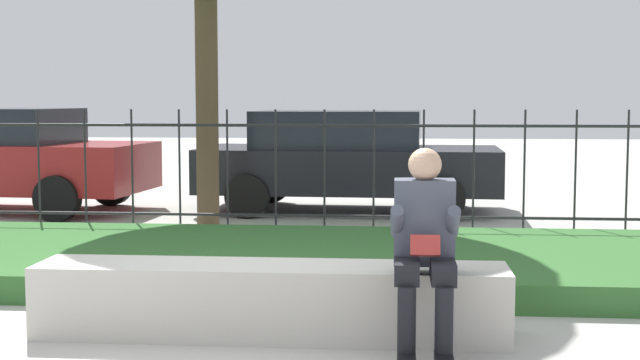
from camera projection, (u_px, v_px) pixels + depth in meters
name	position (u px, v px, depth m)	size (l,w,h in m)	color
ground_plane	(236.00, 335.00, 6.01)	(60.00, 60.00, 0.00)	#B2AFA8
stone_bench	(271.00, 304.00, 5.97)	(3.16, 0.56, 0.49)	beige
person_seated_reader	(425.00, 241.00, 5.53)	(0.42, 0.73, 1.29)	black
grass_berm	(279.00, 260.00, 8.16)	(10.71, 2.95, 0.23)	#33662D
iron_fence	(300.00, 173.00, 9.87)	(8.71, 0.03, 1.48)	#232326
car_parked_center	(347.00, 159.00, 12.58)	(4.23, 2.11, 1.42)	black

